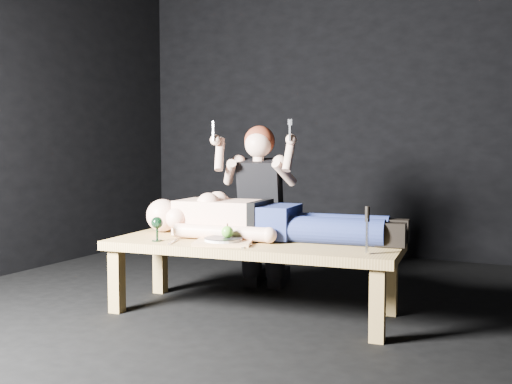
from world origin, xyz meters
TOP-DOWN VIEW (x-y plane):
  - ground at (0.00, 0.00)m, footprint 5.00×5.00m
  - back_wall at (0.00, 2.50)m, footprint 5.00×0.00m
  - table at (-0.21, 0.17)m, footprint 1.83×0.82m
  - lying_man at (-0.17, 0.34)m, footprint 1.97×0.75m
  - kneeling_woman at (-0.43, 0.80)m, footprint 0.77×0.83m
  - serving_tray at (-0.32, -0.00)m, footprint 0.39×0.34m
  - plate at (-0.32, -0.00)m, footprint 0.28×0.28m
  - apple at (-0.30, 0.01)m, footprint 0.07×0.07m
  - goblet at (-0.74, -0.07)m, footprint 0.08×0.08m
  - fork_flat at (-0.63, -0.06)m, footprint 0.07×0.19m
  - knife_flat at (-0.17, 0.00)m, footprint 0.06×0.19m
  - spoon_flat at (-0.19, 0.09)m, footprint 0.10×0.18m
  - carving_knife at (0.53, 0.04)m, footprint 0.04×0.04m

SIDE VIEW (x-z plane):
  - ground at x=0.00m, z-range 0.00..0.00m
  - table at x=-0.21m, z-range 0.00..0.45m
  - fork_flat at x=-0.63m, z-range 0.45..0.46m
  - knife_flat at x=-0.17m, z-range 0.45..0.46m
  - spoon_flat at x=-0.19m, z-range 0.45..0.46m
  - serving_tray at x=-0.32m, z-range 0.45..0.47m
  - plate at x=-0.32m, z-range 0.47..0.49m
  - apple at x=-0.30m, z-range 0.49..0.56m
  - goblet at x=-0.74m, z-range 0.45..0.60m
  - carving_knife at x=0.53m, z-range 0.45..0.71m
  - lying_man at x=-0.17m, z-range 0.45..0.73m
  - kneeling_woman at x=-0.43m, z-range 0.00..1.22m
  - back_wall at x=0.00m, z-range -1.00..4.00m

